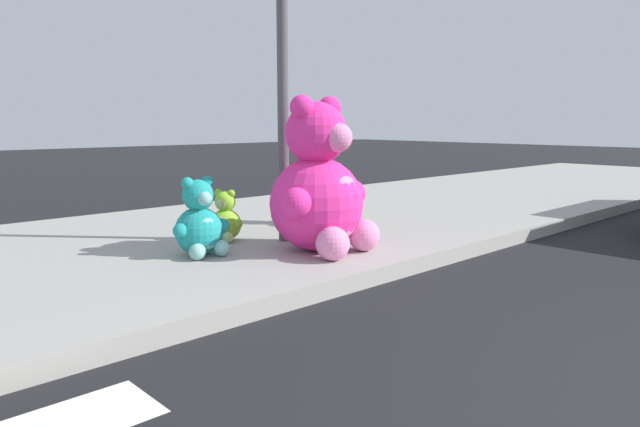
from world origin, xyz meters
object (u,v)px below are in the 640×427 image
object	(u,v)px
plush_teal	(200,224)
plush_lime	(225,220)
plush_brown	(316,201)
sign_pole	(283,70)
plush_pink_large	(320,190)

from	to	relation	value
plush_teal	plush_lime	world-z (taller)	plush_teal
plush_teal	plush_brown	size ratio (longest dim) A/B	1.04
sign_pole	plush_lime	bearing A→B (deg)	135.82
plush_pink_large	plush_teal	world-z (taller)	plush_pink_large
plush_teal	plush_pink_large	bearing A→B (deg)	-33.88
plush_teal	plush_brown	world-z (taller)	plush_teal
plush_teal	plush_lime	bearing A→B (deg)	36.77
sign_pole	plush_pink_large	distance (m)	1.27
plush_teal	sign_pole	bearing A→B (deg)	-1.25
plush_pink_large	plush_lime	distance (m)	1.14
sign_pole	plush_lime	size ratio (longest dim) A/B	6.10
plush_brown	plush_lime	xyz separation A→B (m)	(-1.35, -0.09, -0.07)
plush_pink_large	plush_lime	world-z (taller)	plush_pink_large
plush_teal	plush_lime	distance (m)	0.67
sign_pole	plush_teal	bearing A→B (deg)	178.75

